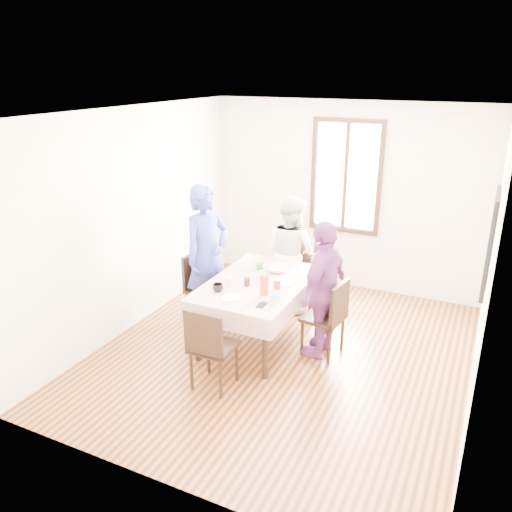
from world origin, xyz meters
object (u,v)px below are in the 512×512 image
(dining_table, at_px, (258,312))
(person_left, at_px, (206,257))
(person_far, at_px, (291,253))
(chair_near, at_px, (214,346))
(chair_far, at_px, (291,275))
(chair_right, at_px, (323,317))
(person_right, at_px, (323,289))
(chair_left, at_px, (206,289))

(dining_table, distance_m, person_left, 0.95)
(dining_table, xyz_separation_m, person_far, (0.00, 1.03, 0.40))
(dining_table, xyz_separation_m, chair_near, (0.00, -1.05, 0.08))
(person_left, relative_size, person_far, 1.16)
(person_far, bearing_deg, chair_near, 112.15)
(chair_far, bearing_deg, dining_table, 93.90)
(chair_right, height_order, chair_far, same)
(person_far, relative_size, person_right, 0.98)
(person_left, bearing_deg, dining_table, -80.69)
(person_far, distance_m, person_right, 1.25)
(chair_far, distance_m, person_far, 0.32)
(dining_table, xyz_separation_m, chair_right, (0.80, 0.05, 0.08))
(chair_near, relative_size, person_right, 0.57)
(chair_near, distance_m, person_far, 2.10)
(chair_left, xyz_separation_m, person_far, (0.80, 0.88, 0.32))
(chair_right, xyz_separation_m, chair_near, (-0.80, -1.09, 0.00))
(dining_table, relative_size, person_right, 0.96)
(chair_near, distance_m, person_left, 1.49)
(chair_far, bearing_deg, person_left, 53.25)
(person_left, xyz_separation_m, person_right, (1.55, -0.10, -0.11))
(chair_left, distance_m, person_right, 1.61)
(chair_right, height_order, person_right, person_right)
(dining_table, height_order, chair_near, chair_near)
(dining_table, distance_m, chair_near, 1.05)
(chair_right, relative_size, chair_near, 1.00)
(chair_right, distance_m, chair_far, 1.28)
(chair_far, xyz_separation_m, person_far, (0.00, -0.02, 0.32))
(dining_table, relative_size, chair_right, 1.67)
(dining_table, relative_size, chair_far, 1.67)
(chair_right, distance_m, person_right, 0.34)
(chair_right, relative_size, person_right, 0.57)
(chair_far, height_order, chair_near, same)
(chair_left, height_order, person_far, person_far)
(chair_right, relative_size, person_left, 0.50)
(chair_left, xyz_separation_m, chair_near, (0.80, -1.19, 0.00))
(person_left, bearing_deg, chair_left, 109.73)
(chair_far, bearing_deg, person_right, 131.74)
(chair_left, height_order, chair_near, same)
(chair_far, height_order, person_left, person_left)
(person_far, bearing_deg, chair_left, 70.13)
(chair_far, relative_size, person_left, 0.50)
(chair_right, bearing_deg, person_right, 98.44)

